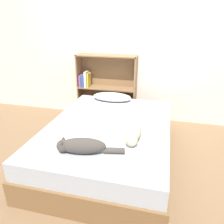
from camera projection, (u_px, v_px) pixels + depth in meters
The scene contains 7 objects.
ground_plane at pixel (109, 157), 2.79m from camera, with size 8.00×8.00×0.00m, color #846647.
wall_back at pixel (130, 45), 3.52m from camera, with size 8.00×0.06×2.50m.
bed at pixel (109, 142), 2.70m from camera, with size 1.46×2.00×0.47m.
pillow at pixel (112, 97), 3.35m from camera, with size 0.59×0.29×0.12m.
cat_light at pixel (134, 132), 2.26m from camera, with size 0.15×0.60×0.16m.
cat_dark at pixel (81, 146), 2.03m from camera, with size 0.63×0.24×0.15m.
bookshelf at pixel (105, 86), 3.76m from camera, with size 1.00×0.26×1.10m.
Camera 1 is at (0.60, -2.26, 1.63)m, focal length 35.00 mm.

